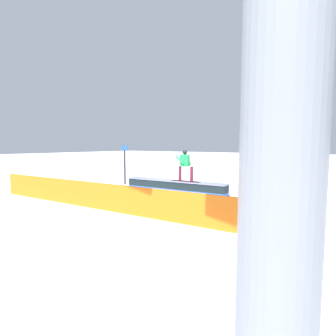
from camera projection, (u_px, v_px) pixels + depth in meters
ground_plane at (175, 192)px, 12.61m from camera, size 120.00×120.00×0.00m
grind_box at (175, 187)px, 12.58m from camera, size 5.18×1.03×0.58m
snowboarder at (185, 164)px, 12.20m from camera, size 1.44×0.49×1.47m
safety_fence at (107, 197)px, 9.10m from camera, size 12.08×0.94×0.95m
trail_marker at (125, 164)px, 15.11m from camera, size 0.40×0.10×2.25m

